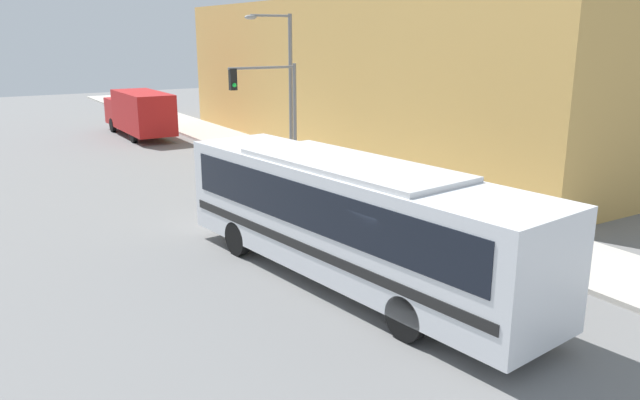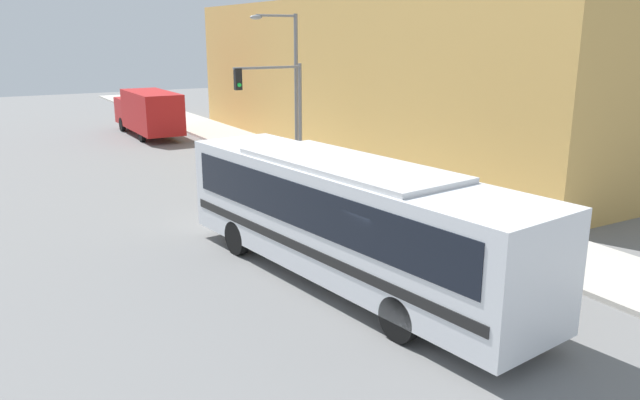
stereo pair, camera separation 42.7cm
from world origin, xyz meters
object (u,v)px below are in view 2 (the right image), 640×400
(city_bus, at_px, (346,214))
(delivery_truck, at_px, (148,111))
(traffic_light_pole, at_px, (277,98))
(street_lamp, at_px, (290,79))
(fire_hydrant, at_px, (467,223))

(city_bus, height_order, delivery_truck, city_bus)
(delivery_truck, distance_m, traffic_light_pole, 14.36)
(city_bus, distance_m, street_lamp, 14.04)
(traffic_light_pole, xyz_separation_m, street_lamp, (0.98, 0.54, 0.78))
(delivery_truck, relative_size, fire_hydrant, 11.54)
(street_lamp, bearing_deg, city_bus, -112.01)
(delivery_truck, bearing_deg, city_bus, -94.78)
(city_bus, height_order, fire_hydrant, city_bus)
(city_bus, xyz_separation_m, traffic_light_pole, (4.20, 12.27, 1.63))
(street_lamp, bearing_deg, fire_hydrant, -89.78)
(city_bus, relative_size, fire_hydrant, 16.26)
(city_bus, relative_size, delivery_truck, 1.41)
(traffic_light_pole, distance_m, street_lamp, 1.37)
(city_bus, bearing_deg, delivery_truck, 78.18)
(delivery_truck, height_order, street_lamp, street_lamp)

